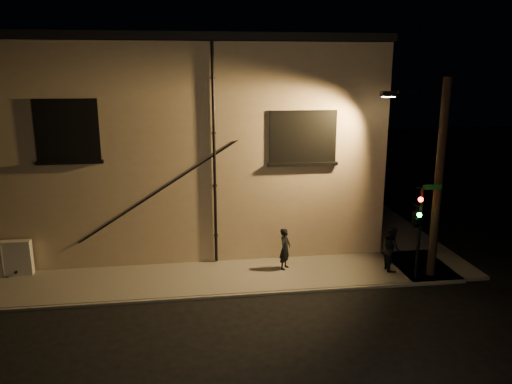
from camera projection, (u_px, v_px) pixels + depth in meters
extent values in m
plane|color=black|center=(275.00, 294.00, 17.13)|extent=(90.00, 90.00, 0.00)
cube|color=#5D5953|center=(186.00, 280.00, 18.14)|extent=(20.00, 3.00, 0.12)
cube|color=#5D5953|center=(371.00, 217.00, 25.70)|extent=(3.00, 16.00, 0.12)
cube|color=tan|center=(182.00, 137.00, 24.33)|extent=(16.00, 12.00, 8.50)
cube|color=black|center=(179.00, 44.00, 23.27)|extent=(16.20, 12.20, 0.30)
cube|color=black|center=(67.00, 130.00, 17.72)|extent=(2.20, 0.10, 2.20)
cube|color=black|center=(67.00, 130.00, 17.74)|extent=(1.98, 0.05, 1.98)
cube|color=black|center=(303.00, 137.00, 19.01)|extent=(2.60, 0.10, 2.00)
cube|color=#A5B28C|center=(303.00, 137.00, 19.02)|extent=(2.38, 0.05, 1.78)
cylinder|color=black|center=(214.00, 157.00, 18.65)|extent=(0.11, 0.11, 8.30)
cylinder|color=black|center=(156.00, 193.00, 18.69)|extent=(5.96, 0.04, 3.75)
cylinder|color=black|center=(160.00, 191.00, 18.69)|extent=(5.96, 0.04, 3.75)
cube|color=beige|center=(3.00, 259.00, 18.21)|extent=(1.99, 0.34, 1.31)
imported|color=black|center=(285.00, 249.00, 18.80)|extent=(0.64, 0.69, 1.59)
imported|color=black|center=(391.00, 248.00, 18.70)|extent=(0.69, 0.86, 1.69)
cylinder|color=black|center=(419.00, 234.00, 17.79)|extent=(0.12, 0.12, 3.33)
imported|color=black|center=(416.00, 216.00, 17.48)|extent=(0.61, 2.03, 0.81)
sphere|color=#FF140C|center=(421.00, 200.00, 17.15)|extent=(0.17, 0.17, 0.17)
sphere|color=#14FF3F|center=(419.00, 215.00, 17.28)|extent=(0.17, 0.17, 0.17)
cube|color=#0C4C1E|center=(432.00, 187.00, 17.43)|extent=(0.70, 0.03, 0.18)
cylinder|color=black|center=(439.00, 182.00, 17.62)|extent=(0.30, 0.30, 7.26)
cylinder|color=black|center=(417.00, 91.00, 17.28)|extent=(1.84, 1.00, 0.10)
cube|color=black|center=(389.00, 94.00, 17.72)|extent=(0.55, 0.28, 0.18)
cube|color=#FFC672|center=(388.00, 97.00, 17.75)|extent=(0.42, 0.20, 0.04)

